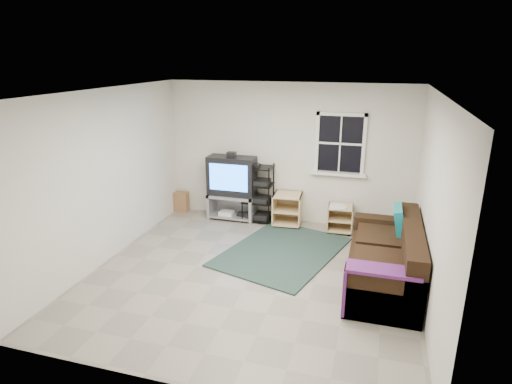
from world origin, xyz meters
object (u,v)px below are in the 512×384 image
(tv_unit, at_px, (232,183))
(sofa, at_px, (387,261))
(av_rack, at_px, (258,197))
(side_table_left, at_px, (288,208))
(side_table_right, at_px, (340,216))

(tv_unit, bearing_deg, sofa, -31.61)
(av_rack, relative_size, sofa, 0.53)
(side_table_left, height_order, sofa, sofa)
(av_rack, bearing_deg, tv_unit, -177.04)
(sofa, bearing_deg, tv_unit, 148.39)
(tv_unit, distance_m, sofa, 3.39)
(side_table_right, bearing_deg, sofa, -64.98)
(tv_unit, relative_size, av_rack, 1.19)
(side_table_right, bearing_deg, side_table_left, 176.23)
(tv_unit, relative_size, side_table_left, 2.20)
(tv_unit, bearing_deg, side_table_right, -1.40)
(side_table_left, bearing_deg, av_rack, 178.78)
(side_table_right, height_order, sofa, sofa)
(av_rack, xyz_separation_m, sofa, (2.36, -1.79, -0.15))
(av_rack, bearing_deg, sofa, -37.19)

